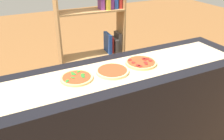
# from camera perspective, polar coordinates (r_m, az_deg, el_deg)

# --- Properties ---
(counter) EXTENTS (2.42, 0.63, 0.89)m
(counter) POSITION_cam_1_polar(r_m,az_deg,el_deg) (2.08, 0.00, -11.47)
(counter) COLOR black
(counter) RESTS_ON ground_plane
(parchment_paper) EXTENTS (2.16, 0.41, 0.00)m
(parchment_paper) POSITION_cam_1_polar(r_m,az_deg,el_deg) (1.83, 0.00, -0.53)
(parchment_paper) COLOR tan
(parchment_paper) RESTS_ON counter
(pizza_spinach_0) EXTENTS (0.24, 0.24, 0.02)m
(pizza_spinach_0) POSITION_cam_1_polar(r_m,az_deg,el_deg) (1.75, -8.39, -1.83)
(pizza_spinach_0) COLOR #DBB26B
(pizza_spinach_0) RESTS_ON parchment_paper
(pizza_plain_1) EXTENTS (0.25, 0.25, 0.02)m
(pizza_plain_1) POSITION_cam_1_polar(r_m,az_deg,el_deg) (1.82, 0.08, -0.27)
(pizza_plain_1) COLOR #E5C17F
(pizza_plain_1) RESTS_ON parchment_paper
(pizza_pepperoni_2) EXTENTS (0.25, 0.25, 0.03)m
(pizza_pepperoni_2) POSITION_cam_1_polar(r_m,az_deg,el_deg) (1.97, 6.90, 1.74)
(pizza_pepperoni_2) COLOR #DBB26B
(pizza_pepperoni_2) RESTS_ON parchment_paper
(bookshelf) EXTENTS (0.80, 0.30, 1.65)m
(bookshelf) POSITION_cam_1_polar(r_m,az_deg,el_deg) (2.92, -3.09, 7.80)
(bookshelf) COLOR #A87A47
(bookshelf) RESTS_ON ground_plane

